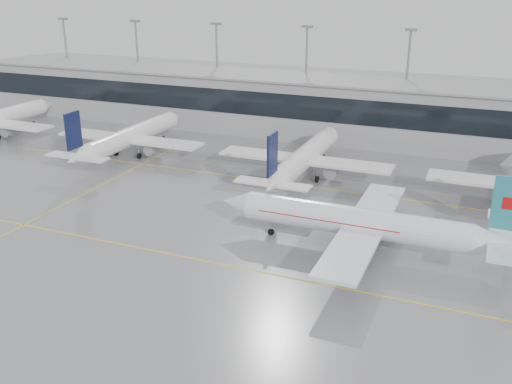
% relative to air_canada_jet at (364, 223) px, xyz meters
% --- Properties ---
extents(ground, '(320.00, 320.00, 0.00)m').
position_rel_air_canada_jet_xyz_m(ground, '(-15.20, -9.92, -3.80)').
color(ground, gray).
rests_on(ground, ground).
extents(taxi_line_main, '(120.00, 0.25, 0.01)m').
position_rel_air_canada_jet_xyz_m(taxi_line_main, '(-15.20, -9.92, -3.80)').
color(taxi_line_main, yellow).
rests_on(taxi_line_main, ground).
extents(taxi_line_north, '(120.00, 0.25, 0.01)m').
position_rel_air_canada_jet_xyz_m(taxi_line_north, '(-15.20, 20.08, -3.80)').
color(taxi_line_north, yellow).
rests_on(taxi_line_north, ground).
extents(taxi_line_cross, '(0.25, 60.00, 0.01)m').
position_rel_air_canada_jet_xyz_m(taxi_line_cross, '(-45.20, 5.08, -3.80)').
color(taxi_line_cross, yellow).
rests_on(taxi_line_cross, ground).
extents(terminal, '(180.00, 15.00, 12.00)m').
position_rel_air_canada_jet_xyz_m(terminal, '(-15.20, 52.08, 2.20)').
color(terminal, '#959498').
rests_on(terminal, ground).
extents(terminal_glass, '(180.00, 0.20, 5.00)m').
position_rel_air_canada_jet_xyz_m(terminal_glass, '(-15.20, 44.53, 3.70)').
color(terminal_glass, black).
rests_on(terminal_glass, ground).
extents(terminal_roof, '(182.00, 16.00, 0.40)m').
position_rel_air_canada_jet_xyz_m(terminal_roof, '(-15.20, 52.08, 8.40)').
color(terminal_roof, gray).
rests_on(terminal_roof, ground).
extents(light_masts, '(156.40, 1.00, 22.60)m').
position_rel_air_canada_jet_xyz_m(light_masts, '(-15.20, 58.08, 9.54)').
color(light_masts, gray).
rests_on(light_masts, ground).
extents(air_canada_jet, '(37.52, 30.25, 11.95)m').
position_rel_air_canada_jet_xyz_m(air_canada_jet, '(0.00, 0.00, 0.00)').
color(air_canada_jet, white).
rests_on(air_canada_jet, ground).
extents(parked_jet_b, '(29.64, 36.96, 11.72)m').
position_rel_air_canada_jet_xyz_m(parked_jet_b, '(-50.20, 23.77, -0.09)').
color(parked_jet_b, white).
rests_on(parked_jet_b, ground).
extents(parked_jet_c, '(29.64, 36.96, 11.72)m').
position_rel_air_canada_jet_xyz_m(parked_jet_c, '(-15.20, 23.77, -0.09)').
color(parked_jet_c, white).
rests_on(parked_jet_c, ground).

